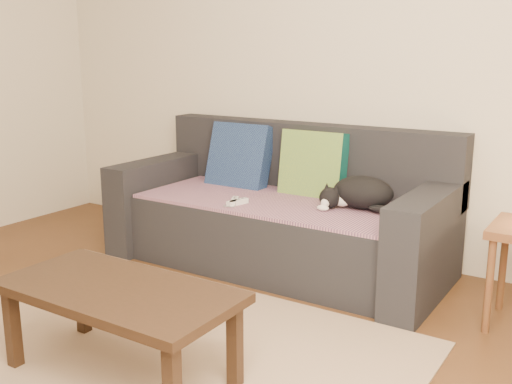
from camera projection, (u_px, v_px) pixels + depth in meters
ground at (96, 368)px, 2.58m from camera, size 4.50×4.50×0.00m
back_wall at (315, 56)px, 3.92m from camera, size 4.50×0.04×2.60m
sofa at (281, 217)px, 3.80m from camera, size 2.10×0.94×0.87m
throw_blanket at (274, 201)px, 3.69m from camera, size 1.66×0.74×0.02m
cushion_navy at (240, 157)px, 4.09m from camera, size 0.44×0.24×0.46m
cushion_green at (313, 165)px, 3.79m from camera, size 0.43×0.17×0.44m
cat at (360, 193)px, 3.47m from camera, size 0.43×0.33×0.19m
wii_remote_a at (234, 201)px, 3.58m from camera, size 0.10×0.15×0.03m
wii_remote_b at (237, 202)px, 3.57m from camera, size 0.07×0.15×0.03m
rug at (121, 353)px, 2.70m from camera, size 2.50×1.80×0.01m
coffee_table at (118, 299)px, 2.43m from camera, size 1.01×0.50×0.40m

